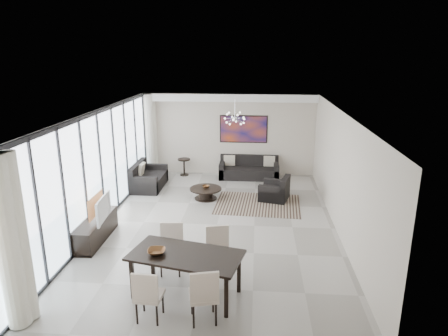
# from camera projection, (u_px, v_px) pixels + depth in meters

# --- Properties ---
(room_shell) EXTENTS (6.00, 9.00, 2.90)m
(room_shell) POSITION_uv_depth(u_px,v_px,m) (235.00, 171.00, 9.81)
(room_shell) COLOR #A8A39B
(room_shell) RESTS_ON ground
(window_wall) EXTENTS (0.37, 8.95, 2.90)m
(window_wall) POSITION_uv_depth(u_px,v_px,m) (104.00, 167.00, 10.07)
(window_wall) COLOR silver
(window_wall) RESTS_ON floor
(soffit) EXTENTS (5.98, 0.40, 0.26)m
(soffit) POSITION_uv_depth(u_px,v_px,m) (229.00, 97.00, 13.59)
(soffit) COLOR white
(soffit) RESTS_ON room_shell
(painting) EXTENTS (1.68, 0.04, 0.98)m
(painting) POSITION_uv_depth(u_px,v_px,m) (244.00, 129.00, 14.02)
(painting) COLOR #AF4018
(painting) RESTS_ON room_shell
(chandelier) EXTENTS (0.66, 0.66, 0.71)m
(chandelier) POSITION_uv_depth(u_px,v_px,m) (235.00, 118.00, 11.96)
(chandelier) COLOR silver
(chandelier) RESTS_ON room_shell
(rug) EXTENTS (2.53, 2.00, 0.01)m
(rug) POSITION_uv_depth(u_px,v_px,m) (258.00, 204.00, 11.62)
(rug) COLOR black
(rug) RESTS_ON floor
(coffee_table) EXTENTS (0.96, 0.96, 0.34)m
(coffee_table) POSITION_uv_depth(u_px,v_px,m) (206.00, 193.00, 12.00)
(coffee_table) COLOR black
(coffee_table) RESTS_ON floor
(bowl_coffee) EXTENTS (0.22, 0.22, 0.07)m
(bowl_coffee) POSITION_uv_depth(u_px,v_px,m) (206.00, 187.00, 12.00)
(bowl_coffee) COLOR brown
(bowl_coffee) RESTS_ON coffee_table
(sofa_main) EXTENTS (2.06, 0.84, 0.75)m
(sofa_main) POSITION_uv_depth(u_px,v_px,m) (249.00, 171.00, 14.01)
(sofa_main) COLOR black
(sofa_main) RESTS_ON floor
(loveseat) EXTENTS (0.91, 1.61, 0.81)m
(loveseat) POSITION_uv_depth(u_px,v_px,m) (148.00, 179.00, 13.00)
(loveseat) COLOR black
(loveseat) RESTS_ON floor
(armchair) EXTENTS (0.99, 1.02, 0.71)m
(armchair) POSITION_uv_depth(u_px,v_px,m) (275.00, 192.00, 11.94)
(armchair) COLOR black
(armchair) RESTS_ON floor
(side_table) EXTENTS (0.44, 0.44, 0.61)m
(side_table) POSITION_uv_depth(u_px,v_px,m) (184.00, 164.00, 14.23)
(side_table) COLOR black
(side_table) RESTS_ON floor
(tv_console) EXTENTS (0.48, 1.72, 0.54)m
(tv_console) POSITION_uv_depth(u_px,v_px,m) (95.00, 230.00, 9.34)
(tv_console) COLOR black
(tv_console) RESTS_ON floor
(television) EXTENTS (0.21, 0.98, 0.56)m
(television) POSITION_uv_depth(u_px,v_px,m) (99.00, 209.00, 9.14)
(television) COLOR gray
(television) RESTS_ON tv_console
(dining_table) EXTENTS (2.15, 1.41, 0.82)m
(dining_table) POSITION_uv_depth(u_px,v_px,m) (186.00, 258.00, 7.10)
(dining_table) COLOR black
(dining_table) RESTS_ON floor
(dining_chair_sw) EXTENTS (0.45, 0.45, 0.94)m
(dining_chair_sw) POSITION_uv_depth(u_px,v_px,m) (147.00, 293.00, 6.42)
(dining_chair_sw) COLOR beige
(dining_chair_sw) RESTS_ON floor
(dining_chair_se) EXTENTS (0.55, 0.55, 1.00)m
(dining_chair_se) POSITION_uv_depth(u_px,v_px,m) (204.00, 293.00, 6.37)
(dining_chair_se) COLOR beige
(dining_chair_se) RESTS_ON floor
(dining_chair_nw) EXTENTS (0.49, 0.49, 1.00)m
(dining_chair_nw) POSITION_uv_depth(u_px,v_px,m) (171.00, 244.00, 7.98)
(dining_chair_nw) COLOR beige
(dining_chair_nw) RESTS_ON floor
(dining_chair_ne) EXTENTS (0.55, 0.55, 0.99)m
(dining_chair_ne) POSITION_uv_depth(u_px,v_px,m) (218.00, 248.00, 7.85)
(dining_chair_ne) COLOR beige
(dining_chair_ne) RESTS_ON floor
(bowl_dining) EXTENTS (0.35, 0.35, 0.08)m
(bowl_dining) POSITION_uv_depth(u_px,v_px,m) (156.00, 252.00, 7.09)
(bowl_dining) COLOR brown
(bowl_dining) RESTS_ON dining_table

